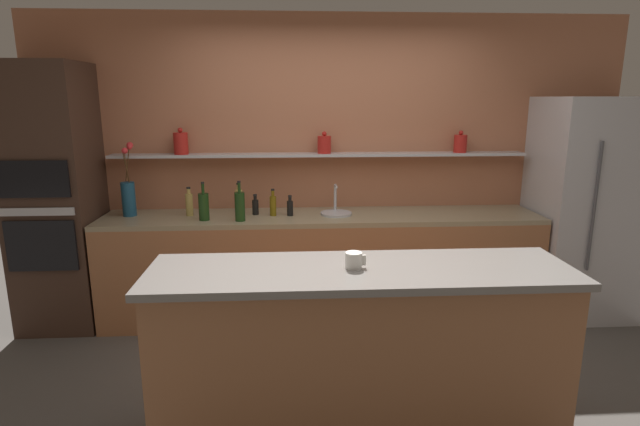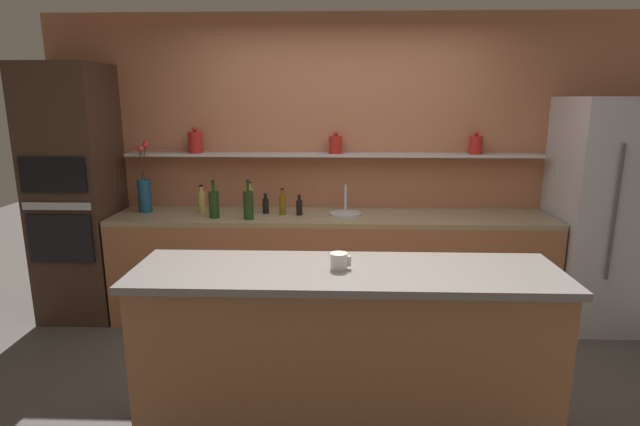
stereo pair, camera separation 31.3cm
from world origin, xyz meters
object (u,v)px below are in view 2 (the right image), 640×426
bottle_sauce_3 (299,207)px  bottle_wine_4 (214,204)px  refrigerator (608,215)px  oven_tower (77,194)px  flower_vase (145,191)px  bottle_spirit_6 (250,200)px  sink_fixture (345,212)px  bottle_spirit_5 (202,201)px  bottle_sauce_0 (266,205)px  coffee_mug (339,261)px  bottle_oil_2 (282,204)px  bottle_wine_1 (248,205)px

bottle_sauce_3 → bottle_wine_4: 0.71m
refrigerator → oven_tower: (-4.47, 0.04, 0.13)m
flower_vase → bottle_spirit_6: 0.92m
refrigerator → sink_fixture: size_ratio=7.19×
bottle_spirit_5 → bottle_spirit_6: bottle_spirit_6 is taller
flower_vase → bottle_sauce_0: 1.06m
flower_vase → bottle_sauce_3: (1.35, -0.07, -0.11)m
coffee_mug → bottle_sauce_0: bearing=110.2°
bottle_oil_2 → refrigerator: bearing=-0.7°
flower_vase → bottle_sauce_3: flower_vase is taller
refrigerator → coffee_mug: refrigerator is taller
bottle_sauce_0 → bottle_sauce_3: size_ratio=1.01×
bottle_sauce_0 → bottle_oil_2: 0.16m
refrigerator → bottle_oil_2: refrigerator is taller
bottle_sauce_0 → bottle_spirit_6: bottle_spirit_6 is taller
bottle_wine_1 → oven_tower: bearing=173.6°
bottle_sauce_0 → coffee_mug: size_ratio=1.61×
bottle_spirit_6 → bottle_oil_2: bearing=-10.6°
bottle_oil_2 → bottle_spirit_6: bearing=169.4°
bottle_wine_1 → bottle_wine_4: (-0.29, 0.04, -0.01)m
flower_vase → refrigerator: bearing=-1.5°
bottle_spirit_5 → bottle_spirit_6: 0.42m
bottle_sauce_0 → bottle_wine_4: size_ratio=0.56×
bottle_wine_4 → coffee_mug: bottle_wine_4 is taller
bottle_oil_2 → coffee_mug: (0.47, -1.65, 0.05)m
bottle_spirit_5 → bottle_spirit_6: size_ratio=0.89×
bottle_spirit_5 → bottle_spirit_6: (0.42, 0.01, 0.01)m
refrigerator → bottle_oil_2: bearing=179.3°
bottle_oil_2 → bottle_sauce_3: size_ratio=1.32×
bottle_sauce_3 → bottle_wine_4: (-0.70, -0.12, 0.04)m
refrigerator → bottle_sauce_0: (-2.85, 0.09, 0.04)m
flower_vase → bottle_sauce_3: bearing=-3.1°
bottle_sauce_0 → bottle_wine_1: bearing=-116.4°
sink_fixture → bottle_sauce_0: 0.69m
sink_fixture → bottle_sauce_3: (-0.39, -0.02, 0.05)m
refrigerator → bottle_spirit_6: bearing=178.3°
sink_fixture → coffee_mug: 1.67m
bottle_oil_2 → bottle_sauce_3: bearing=-1.6°
flower_vase → sink_fixture: 1.75m
bottle_wine_4 → bottle_sauce_0: bearing=23.8°
flower_vase → bottle_sauce_0: (1.05, -0.02, -0.11)m
sink_fixture → bottle_spirit_5: sink_fixture is taller
bottle_wine_1 → bottle_spirit_5: size_ratio=1.34×
bottle_oil_2 → bottle_spirit_5: 0.71m
oven_tower → bottle_sauce_0: size_ratio=12.35×
refrigerator → bottle_sauce_0: 2.85m
bottle_sauce_0 → coffee_mug: (0.63, -1.70, 0.07)m
bottle_spirit_6 → bottle_sauce_0: bearing=-1.0°
sink_fixture → bottle_spirit_5: 1.24m
coffee_mug → bottle_wine_4: bearing=124.0°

